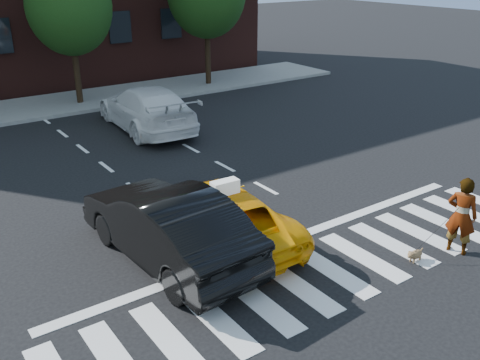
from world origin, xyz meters
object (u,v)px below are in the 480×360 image
object	(u,v)px
taxi	(221,216)
white_suv	(146,108)
woman	(461,216)
black_sedan	(168,225)
dog	(415,255)

from	to	relation	value
taxi	white_suv	bearing A→B (deg)	-103.27
taxi	woman	world-z (taller)	woman
white_suv	woman	world-z (taller)	woman
black_sedan	woman	bearing A→B (deg)	143.70
black_sedan	woman	xyz separation A→B (m)	(5.60, -3.57, 0.08)
taxi	dog	world-z (taller)	taxi
dog	woman	bearing A→B (deg)	-13.76
white_suv	woman	xyz separation A→B (m)	(1.55, -12.93, 0.07)
black_sedan	taxi	bearing A→B (deg)	176.83
white_suv	taxi	bearing A→B (deg)	78.46
white_suv	dog	size ratio (longest dim) A/B	11.43
taxi	dog	bearing A→B (deg)	135.03
white_suv	woman	distance (m)	13.02
dog	taxi	bearing A→B (deg)	132.25
taxi	woman	xyz separation A→B (m)	(4.18, -3.58, 0.27)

